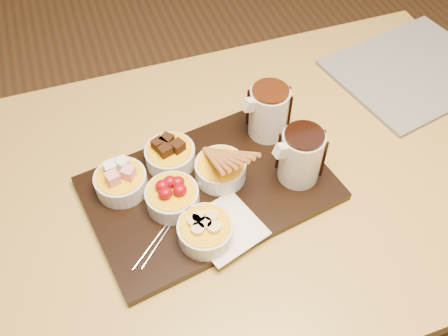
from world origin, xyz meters
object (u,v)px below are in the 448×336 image
object	(u,v)px
bowl_strawberries	(172,198)
newspaper	(413,70)
dining_table	(254,201)
serving_board	(210,188)
pitcher_dark_chocolate	(301,157)
pitcher_milk_chocolate	(269,112)

from	to	relation	value
bowl_strawberries	newspaper	size ratio (longest dim) A/B	0.27
dining_table	serving_board	world-z (taller)	serving_board
pitcher_dark_chocolate	dining_table	bearing A→B (deg)	137.17
bowl_strawberries	pitcher_dark_chocolate	xyz separation A→B (m)	(0.25, -0.01, 0.04)
pitcher_milk_chocolate	newspaper	size ratio (longest dim) A/B	0.30
dining_table	bowl_strawberries	bearing A→B (deg)	-170.36
serving_board	pitcher_dark_chocolate	bearing A→B (deg)	-19.98
dining_table	pitcher_milk_chocolate	world-z (taller)	pitcher_milk_chocolate
dining_table	bowl_strawberries	xyz separation A→B (m)	(-0.18, -0.03, 0.14)
serving_board	bowl_strawberries	world-z (taller)	bowl_strawberries
dining_table	pitcher_milk_chocolate	bearing A→B (deg)	56.88
bowl_strawberries	pitcher_dark_chocolate	distance (m)	0.25
bowl_strawberries	pitcher_dark_chocolate	world-z (taller)	pitcher_dark_chocolate
bowl_strawberries	newspaper	world-z (taller)	bowl_strawberries
pitcher_dark_chocolate	newspaper	size ratio (longest dim) A/B	0.30
pitcher_milk_chocolate	pitcher_dark_chocolate	bearing A→B (deg)	-94.40
pitcher_dark_chocolate	pitcher_milk_chocolate	xyz separation A→B (m)	(-0.01, 0.13, 0.00)
serving_board	pitcher_dark_chocolate	xyz separation A→B (m)	(0.17, -0.03, 0.06)
serving_board	pitcher_milk_chocolate	distance (m)	0.20
dining_table	serving_board	xyz separation A→B (m)	(-0.11, -0.01, 0.11)
bowl_strawberries	pitcher_milk_chocolate	distance (m)	0.27
bowl_strawberries	pitcher_dark_chocolate	bearing A→B (deg)	-3.01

